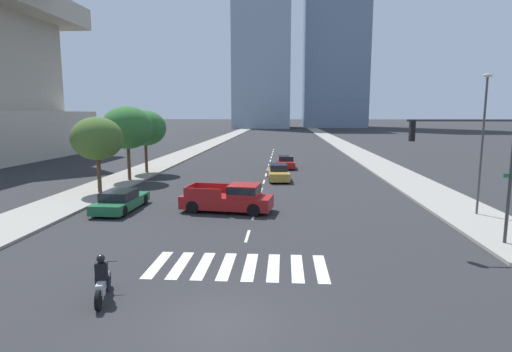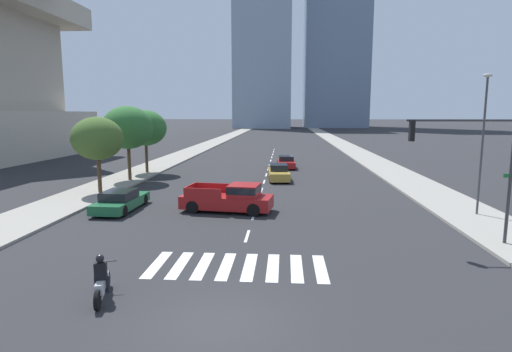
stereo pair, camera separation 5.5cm
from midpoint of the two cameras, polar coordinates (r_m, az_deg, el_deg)
The scene contains 17 objects.
ground_plane at distance 12.32m, azimuth -4.97°, elevation -19.57°, with size 800.00×800.00×0.00m, color #28282B.
sidewalk_east at distance 42.48m, azimuth 18.36°, elevation 0.40°, with size 4.00×260.00×0.15m, color gray.
sidewalk_west at distance 43.49m, azimuth -15.09°, elevation 0.72°, with size 4.00×260.00×0.15m, color gray.
crosswalk_near at distance 16.31m, azimuth -2.54°, elevation -12.27°, with size 6.75×2.91×0.01m.
lane_divider_center at distance 43.56m, azimuth 1.57°, elevation 0.94°, with size 0.14×50.00×0.01m.
motorcycle_lead at distance 14.31m, azimuth -20.40°, elevation -13.39°, with size 0.83×2.12×1.49m.
pickup_truck at distance 24.77m, azimuth -3.50°, elevation -3.06°, with size 5.58×2.68×1.67m.
sedan_red_0 at distance 44.59m, azimuth 4.05°, elevation 1.86°, with size 1.98×4.30×1.29m.
sedan_gold_1 at distance 36.60m, azimuth 3.02°, elevation 0.45°, with size 2.09×4.90×1.37m.
sedan_green_2 at distance 26.46m, azimuth -18.13°, elevation -3.26°, with size 2.03×4.84×1.23m.
traffic_signal_near at distance 20.16m, azimuth 27.41°, elevation 2.82°, with size 4.81×0.28×5.76m.
street_lamp_east at distance 26.26m, azimuth 28.63°, elevation 5.01°, with size 0.50×0.24×7.79m.
street_tree_nearest at distance 31.73m, azimuth -21.01°, elevation 4.81°, with size 3.61×3.61×5.42m.
street_tree_second at distance 37.06m, azimuth -17.27°, elevation 6.34°, with size 4.27×4.27×6.27m.
street_tree_third at distance 41.30m, azimuth -15.01°, elevation 6.36°, with size 3.99×3.99×5.96m.
office_tower_left_skyline at distance 173.69m, azimuth 0.88°, elevation 19.73°, with size 22.16×24.51×79.72m.
office_tower_center_skyline at distance 186.87m, azimuth 10.83°, elevation 22.51°, with size 25.12×28.13×103.41m.
Camera 1 is at (1.71, -10.73, 5.81)m, focal length 29.17 mm.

